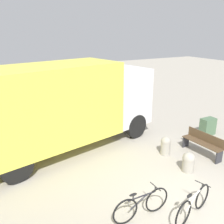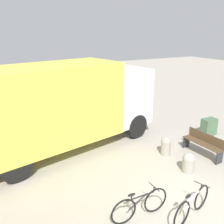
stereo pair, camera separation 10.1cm
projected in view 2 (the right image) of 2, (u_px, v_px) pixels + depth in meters
ground_plane at (190, 212)px, 6.69m from camera, size 60.00×60.00×0.00m
delivery_truck at (65, 104)px, 9.61m from camera, size 7.97×3.68×3.46m
park_bench at (204, 143)px, 9.61m from camera, size 0.48×1.70×0.86m
bicycle_near at (140, 205)px, 6.38m from camera, size 1.69×0.44×0.81m
bicycle_middle at (192, 205)px, 6.39m from camera, size 1.64×0.57×0.81m
bollard_near_bench at (188, 162)px, 8.48m from camera, size 0.43×0.43×0.71m
bollard_far_bench at (166, 145)px, 9.64m from camera, size 0.39×0.39×0.74m
utility_box at (209, 127)px, 11.47m from camera, size 0.68×0.42×0.79m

